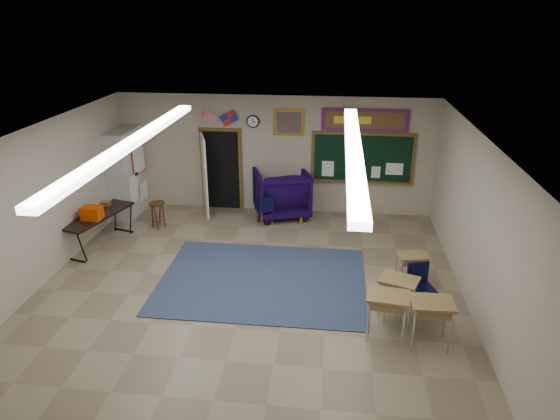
# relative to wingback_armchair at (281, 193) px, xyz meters

# --- Properties ---
(floor) EXTENTS (9.00, 9.00, 0.00)m
(floor) POSITION_rel_wingback_armchair_xyz_m (-0.20, -4.15, -0.60)
(floor) COLOR #86785C
(floor) RESTS_ON ground
(back_wall) EXTENTS (8.00, 0.04, 3.00)m
(back_wall) POSITION_rel_wingback_armchair_xyz_m (-0.20, 0.35, 0.90)
(back_wall) COLOR #B3A791
(back_wall) RESTS_ON floor
(left_wall) EXTENTS (0.04, 9.00, 3.00)m
(left_wall) POSITION_rel_wingback_armchair_xyz_m (-4.20, -4.15, 0.90)
(left_wall) COLOR #B3A791
(left_wall) RESTS_ON floor
(right_wall) EXTENTS (0.04, 9.00, 3.00)m
(right_wall) POSITION_rel_wingback_armchair_xyz_m (3.80, -4.15, 0.90)
(right_wall) COLOR #B3A791
(right_wall) RESTS_ON floor
(ceiling) EXTENTS (8.00, 9.00, 0.04)m
(ceiling) POSITION_rel_wingback_armchair_xyz_m (-0.20, -4.15, 2.40)
(ceiling) COLOR silver
(ceiling) RESTS_ON back_wall
(area_rug) EXTENTS (4.00, 3.00, 0.02)m
(area_rug) POSITION_rel_wingback_armchair_xyz_m (-0.00, -3.35, -0.59)
(area_rug) COLOR #2D3956
(area_rug) RESTS_ON floor
(fluorescent_strips) EXTENTS (3.86, 6.00, 0.10)m
(fluorescent_strips) POSITION_rel_wingback_armchair_xyz_m (-0.20, -4.15, 2.34)
(fluorescent_strips) COLOR white
(fluorescent_strips) RESTS_ON ceiling
(doorway) EXTENTS (1.10, 0.89, 2.16)m
(doorway) POSITION_rel_wingback_armchair_xyz_m (-1.70, 0.20, 0.45)
(doorway) COLOR black
(doorway) RESTS_ON back_wall
(chalkboard) EXTENTS (2.55, 0.14, 1.30)m
(chalkboard) POSITION_rel_wingback_armchair_xyz_m (2.00, 0.31, 0.86)
(chalkboard) COLOR brown
(chalkboard) RESTS_ON back_wall
(bulletin_board) EXTENTS (2.10, 0.05, 0.55)m
(bulletin_board) POSITION_rel_wingback_armchair_xyz_m (2.00, 0.32, 1.85)
(bulletin_board) COLOR red
(bulletin_board) RESTS_ON back_wall
(framed_art_print) EXTENTS (0.75, 0.05, 0.65)m
(framed_art_print) POSITION_rel_wingback_armchair_xyz_m (0.15, 0.32, 1.75)
(framed_art_print) COLOR #A68620
(framed_art_print) RESTS_ON back_wall
(wall_clock) EXTENTS (0.32, 0.05, 0.32)m
(wall_clock) POSITION_rel_wingback_armchair_xyz_m (-0.75, 0.32, 1.75)
(wall_clock) COLOR black
(wall_clock) RESTS_ON back_wall
(wall_flags) EXTENTS (1.16, 0.06, 0.70)m
(wall_flags) POSITION_rel_wingback_armchair_xyz_m (-1.60, 0.29, 1.88)
(wall_flags) COLOR red
(wall_flags) RESTS_ON back_wall
(storage_cabinet) EXTENTS (0.59, 1.25, 2.20)m
(storage_cabinet) POSITION_rel_wingback_armchair_xyz_m (-3.91, -0.30, 0.49)
(storage_cabinet) COLOR #B3B4AF
(storage_cabinet) RESTS_ON floor
(wingback_armchair) EXTENTS (1.64, 1.67, 1.21)m
(wingback_armchair) POSITION_rel_wingback_armchair_xyz_m (0.00, 0.00, 0.00)
(wingback_armchair) COLOR black
(wingback_armchair) RESTS_ON floor
(student_chair_reading) EXTENTS (0.55, 0.55, 0.78)m
(student_chair_reading) POSITION_rel_wingback_armchair_xyz_m (-0.35, -0.66, -0.21)
(student_chair_reading) COLOR black
(student_chair_reading) RESTS_ON floor
(student_chair_desk_a) EXTENTS (0.40, 0.40, 0.72)m
(student_chair_desk_a) POSITION_rel_wingback_armchair_xyz_m (2.37, -4.41, -0.24)
(student_chair_desk_a) COLOR black
(student_chair_desk_a) RESTS_ON floor
(student_chair_desk_b) EXTENTS (0.55, 0.55, 0.88)m
(student_chair_desk_b) POSITION_rel_wingback_armchair_xyz_m (2.91, -4.09, -0.17)
(student_chair_desk_b) COLOR black
(student_chair_desk_b) RESTS_ON floor
(student_desk_front_left) EXTENTS (0.76, 0.67, 0.76)m
(student_desk_front_left) POSITION_rel_wingback_armchair_xyz_m (2.48, -4.31, -0.18)
(student_desk_front_left) COLOR olive
(student_desk_front_left) RESTS_ON floor
(student_desk_front_right) EXTENTS (0.62, 0.51, 0.65)m
(student_desk_front_right) POSITION_rel_wingback_armchair_xyz_m (2.85, -3.18, -0.24)
(student_desk_front_right) COLOR olive
(student_desk_front_right) RESTS_ON floor
(student_desk_back_left) EXTENTS (0.73, 0.59, 0.80)m
(student_desk_back_left) POSITION_rel_wingback_armchair_xyz_m (2.25, -4.92, -0.16)
(student_desk_back_left) COLOR olive
(student_desk_back_left) RESTS_ON floor
(student_desk_back_right) EXTENTS (0.68, 0.52, 0.80)m
(student_desk_back_right) POSITION_rel_wingback_armchair_xyz_m (2.90, -5.04, -0.16)
(student_desk_back_right) COLOR olive
(student_desk_back_right) RESTS_ON floor
(folding_table) EXTENTS (1.06, 1.92, 1.04)m
(folding_table) POSITION_rel_wingback_armchair_xyz_m (-3.84, -2.23, -0.19)
(folding_table) COLOR black
(folding_table) RESTS_ON floor
(wooden_stool) EXTENTS (0.37, 0.37, 0.65)m
(wooden_stool) POSITION_rel_wingback_armchair_xyz_m (-2.88, -1.12, -0.27)
(wooden_stool) COLOR #482F15
(wooden_stool) RESTS_ON floor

